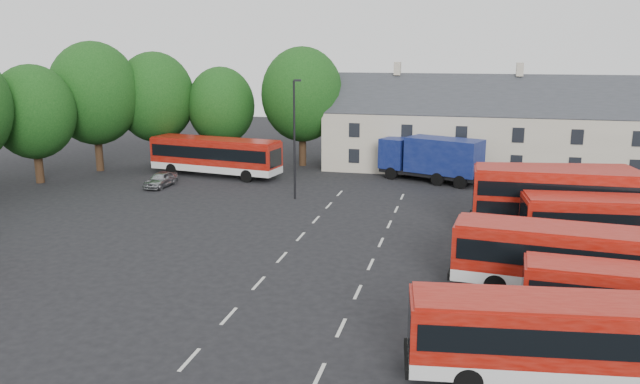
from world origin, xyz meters
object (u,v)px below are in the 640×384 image
at_px(bus_row_a, 571,334).
at_px(box_truck, 432,157).
at_px(bus_dd_south, 561,200).
at_px(lamppost, 295,136).
at_px(silver_car, 161,179).

height_order(bus_row_a, box_truck, box_truck).
xyz_separation_m(bus_row_a, bus_dd_south, (1.95, 17.83, 0.57)).
height_order(bus_dd_south, lamppost, lamppost).
bearing_deg(bus_dd_south, silver_car, 165.48).
height_order(box_truck, lamppost, lamppost).
bearing_deg(bus_row_a, silver_car, 131.29).
bearing_deg(box_truck, lamppost, -116.49).
bearing_deg(box_truck, bus_dd_south, -38.64).
xyz_separation_m(box_truck, silver_car, (-21.87, -7.47, -1.53)).
xyz_separation_m(silver_car, lamppost, (12.05, -1.38, 4.22)).
bearing_deg(bus_row_a, box_truck, 94.42).
distance_m(box_truck, silver_car, 23.16).
relative_size(bus_dd_south, silver_car, 2.77).
bearing_deg(bus_dd_south, bus_row_a, -96.87).
distance_m(silver_car, lamppost, 12.85).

